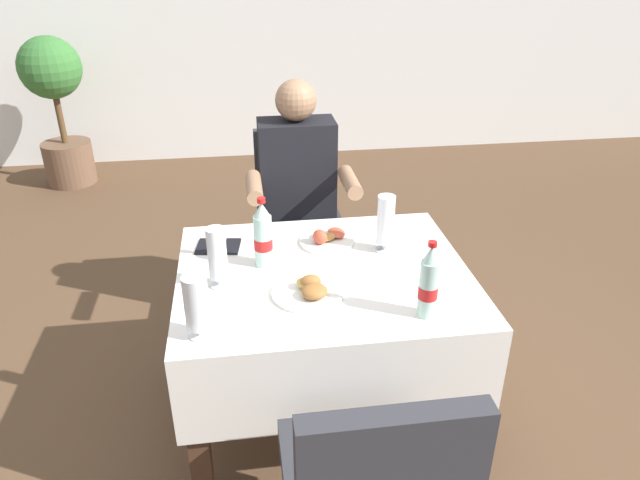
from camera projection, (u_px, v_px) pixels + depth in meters
name	position (u px, v px, depth m)	size (l,w,h in m)	color
ground_plane	(361.00, 442.00, 2.38)	(11.00, 11.00, 0.00)	brown
main_dining_table	(324.00, 309.00, 2.25)	(1.08, 0.90, 0.72)	white
chair_far_diner_seat	(300.00, 217.00, 2.99)	(0.44, 0.50, 0.97)	#2D2D33
seated_diner_far	(299.00, 197.00, 2.82)	(0.50, 0.46, 1.26)	#282D42
plate_near_camera	(310.00, 290.00, 2.02)	(0.25, 0.25, 0.07)	white
plate_far_diner	(327.00, 239.00, 2.37)	(0.22, 0.22, 0.07)	white
beer_glass_left	(217.00, 256.00, 2.03)	(0.07, 0.07, 0.23)	white
beer_glass_middle	(385.00, 223.00, 2.26)	(0.07, 0.07, 0.23)	white
beer_glass_right	(197.00, 306.00, 1.77)	(0.08, 0.08, 0.21)	white
cola_bottle_primary	(429.00, 284.00, 1.87)	(0.06, 0.06, 0.27)	silver
cola_bottle_secondary	(263.00, 236.00, 2.16)	(0.07, 0.07, 0.27)	silver
napkin_cutlery_set	(218.00, 246.00, 2.34)	(0.19, 0.20, 0.01)	black
potted_plant_corner	(57.00, 101.00, 4.58)	(0.47, 0.47, 1.17)	brown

